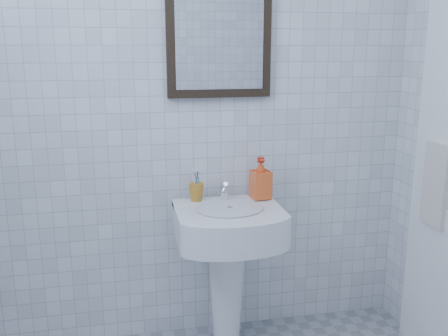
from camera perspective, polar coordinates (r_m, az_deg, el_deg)
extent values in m
cube|color=silver|center=(2.43, -3.60, 8.29)|extent=(2.20, 0.02, 2.50)
cone|color=white|center=(2.53, 0.30, -13.80)|extent=(0.19, 0.19, 0.62)
cube|color=white|center=(2.35, 0.53, -6.34)|extent=(0.49, 0.35, 0.15)
cube|color=white|center=(2.45, -0.14, -3.83)|extent=(0.49, 0.09, 0.03)
cylinder|color=white|center=(2.30, 0.68, -4.62)|extent=(0.31, 0.31, 0.01)
cylinder|color=silver|center=(2.42, -0.03, -3.22)|extent=(0.04, 0.04, 0.04)
cylinder|color=silver|center=(2.40, 0.03, -2.17)|extent=(0.02, 0.08, 0.06)
cylinder|color=silver|center=(2.43, -0.11, -2.36)|extent=(0.03, 0.04, 0.07)
imported|color=red|center=(2.44, 4.20, -1.14)|extent=(0.10, 0.10, 0.20)
cube|color=black|center=(2.42, -0.56, 15.40)|extent=(0.50, 0.04, 0.62)
cube|color=silver|center=(2.41, -0.47, 15.41)|extent=(0.42, 0.00, 0.54)
torus|color=silver|center=(2.43, 23.84, 2.36)|extent=(0.01, 0.18, 0.18)
cube|color=beige|center=(2.45, 23.06, -1.77)|extent=(0.03, 0.16, 0.38)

